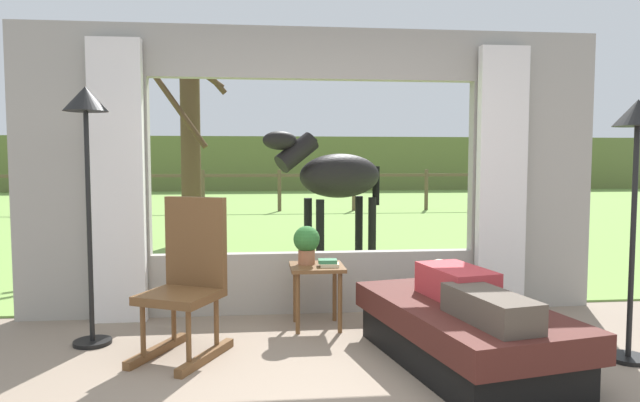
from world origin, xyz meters
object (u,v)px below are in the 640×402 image
at_px(floor_lamp_right, 636,151).
at_px(horse, 335,177).
at_px(pasture_tree, 190,141).
at_px(side_table, 317,276).
at_px(recliner_sofa, 463,333).
at_px(potted_plant, 307,242).
at_px(floor_lamp_left, 86,137).
at_px(reclining_person, 466,290).
at_px(rocking_chair, 188,278).
at_px(book_stack, 329,263).

xyz_separation_m(floor_lamp_right, horse, (-1.53, 4.01, -0.29)).
bearing_deg(pasture_tree, side_table, -71.64).
distance_m(recliner_sofa, floor_lamp_right, 1.70).
height_order(horse, pasture_tree, pasture_tree).
xyz_separation_m(potted_plant, horse, (0.63, 2.94, 0.45)).
distance_m(floor_lamp_left, horse, 4.00).
height_order(floor_lamp_left, floor_lamp_right, floor_lamp_left).
relative_size(reclining_person, horse, 0.81).
height_order(side_table, pasture_tree, pasture_tree).
xyz_separation_m(rocking_chair, floor_lamp_left, (-0.75, 0.28, 1.01)).
relative_size(rocking_chair, floor_lamp_left, 0.58).
height_order(reclining_person, potted_plant, potted_plant).
height_order(potted_plant, book_stack, potted_plant).
bearing_deg(reclining_person, floor_lamp_left, 152.57).
relative_size(potted_plant, horse, 0.18).
height_order(recliner_sofa, book_stack, book_stack).
bearing_deg(rocking_chair, recliner_sofa, 13.07).
xyz_separation_m(book_stack, horse, (0.46, 3.07, 0.61)).
bearing_deg(potted_plant, floor_lamp_right, -26.26).
distance_m(side_table, floor_lamp_left, 2.08).
height_order(floor_lamp_left, pasture_tree, pasture_tree).
distance_m(recliner_sofa, side_table, 1.33).
bearing_deg(recliner_sofa, pasture_tree, 101.88).
bearing_deg(reclining_person, side_table, 120.21).
xyz_separation_m(side_table, book_stack, (0.09, -0.06, 0.12)).
bearing_deg(side_table, rocking_chair, -151.02).
bearing_deg(horse, book_stack, 146.54).
xyz_separation_m(floor_lamp_left, horse, (2.27, 3.26, -0.40)).
relative_size(floor_lamp_left, floor_lamp_right, 1.07).
xyz_separation_m(rocking_chair, book_stack, (1.07, 0.48, 0.00)).
bearing_deg(potted_plant, floor_lamp_left, -169.01).
bearing_deg(pasture_tree, floor_lamp_left, -91.46).
relative_size(book_stack, pasture_tree, 0.05).
xyz_separation_m(rocking_chair, floor_lamp_right, (3.05, -0.46, 0.90)).
bearing_deg(floor_lamp_left, rocking_chair, -20.49).
bearing_deg(book_stack, floor_lamp_right, -25.35).
xyz_separation_m(rocking_chair, pasture_tree, (-0.62, 5.36, 1.14)).
distance_m(reclining_person, floor_lamp_left, 2.92).
relative_size(potted_plant, pasture_tree, 0.09).
bearing_deg(book_stack, floor_lamp_left, -173.83).
relative_size(potted_plant, floor_lamp_left, 0.17).
bearing_deg(floor_lamp_left, horse, 55.13).
distance_m(rocking_chair, horse, 3.91).
bearing_deg(potted_plant, pasture_tree, 107.70).
height_order(rocking_chair, floor_lamp_left, floor_lamp_left).
distance_m(book_stack, horse, 3.16).
distance_m(rocking_chair, floor_lamp_left, 1.29).
distance_m(rocking_chair, side_table, 1.12).
relative_size(recliner_sofa, side_table, 3.55).
relative_size(side_table, floor_lamp_right, 0.29).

